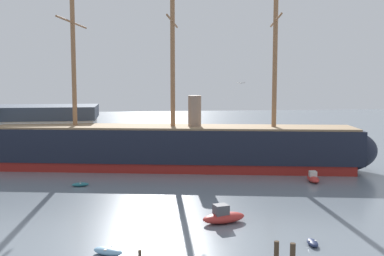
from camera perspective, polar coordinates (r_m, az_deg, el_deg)
The scene contains 11 objects.
tall_ship at distance 71.75m, azimuth -2.45°, elevation -2.37°, with size 69.31×22.03×33.78m.
dinghy_foreground_left at distance 37.73m, azimuth -10.75°, elevation -15.27°, with size 2.79×2.25×0.61m.
dinghy_foreground_right at distance 40.47m, azimuth 15.22°, elevation -14.02°, with size 1.03×1.96×0.44m.
motorboat_near_centre at distance 44.90m, azimuth 4.04°, elevation -11.26°, with size 4.77×2.79×1.88m.
dinghy_alongside_bow at distance 61.93m, azimuth -14.15°, elevation -7.05°, with size 2.31×1.18×0.53m.
motorboat_alongside_stern at distance 65.03m, azimuth 15.30°, elevation -6.23°, with size 2.05×3.74×1.49m.
motorboat_far_left at distance 81.34m, azimuth -22.84°, elevation -4.12°, with size 2.55×3.68×1.43m.
sailboat_far_right at distance 85.30m, azimuth 18.73°, elevation -3.54°, with size 4.33×3.89×5.85m.
dinghy_distant_centre at distance 87.20m, azimuth -1.41°, elevation -3.21°, with size 1.99×1.91×0.45m.
mooring_piling_right_pair at distance 35.21m, azimuth 10.79°, elevation -15.63°, with size 0.37×0.37×2.00m, color #423323.
seagull_in_flight at distance 44.88m, azimuth 6.27°, elevation 5.78°, with size 0.70×1.10×0.13m.
Camera 1 is at (-7.85, -22.66, 13.75)m, focal length 41.53 mm.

